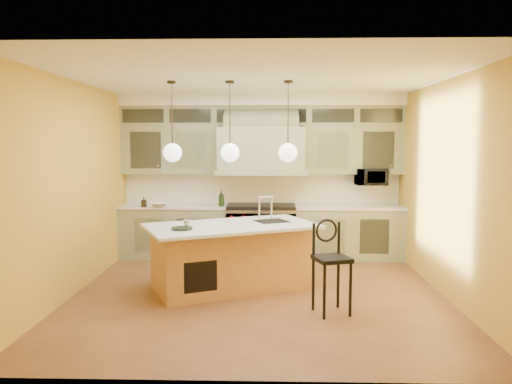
{
  "coord_description": "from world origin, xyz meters",
  "views": [
    {
      "loc": [
        0.15,
        -6.64,
        2.06
      ],
      "look_at": [
        -0.05,
        0.7,
        1.33
      ],
      "focal_mm": 35.0,
      "sensor_mm": 36.0,
      "label": 1
    }
  ],
  "objects_px": {
    "range": "(261,231)",
    "microwave": "(371,177)",
    "kitchen_island": "(231,255)",
    "counter_stool": "(331,261)"
  },
  "relations": [
    {
      "from": "kitchen_island",
      "to": "range",
      "type": "bearing_deg",
      "value": 53.29
    },
    {
      "from": "counter_stool",
      "to": "microwave",
      "type": "bearing_deg",
      "value": 52.66
    },
    {
      "from": "microwave",
      "to": "counter_stool",
      "type": "bearing_deg",
      "value": -109.66
    },
    {
      "from": "range",
      "to": "kitchen_island",
      "type": "height_order",
      "value": "kitchen_island"
    },
    {
      "from": "range",
      "to": "kitchen_island",
      "type": "distance_m",
      "value": 1.92
    },
    {
      "from": "range",
      "to": "kitchen_island",
      "type": "bearing_deg",
      "value": -101.84
    },
    {
      "from": "counter_stool",
      "to": "microwave",
      "type": "distance_m",
      "value": 3.25
    },
    {
      "from": "kitchen_island",
      "to": "counter_stool",
      "type": "relative_size",
      "value": 2.32
    },
    {
      "from": "range",
      "to": "microwave",
      "type": "distance_m",
      "value": 2.18
    },
    {
      "from": "kitchen_island",
      "to": "microwave",
      "type": "distance_m",
      "value": 3.22
    }
  ]
}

